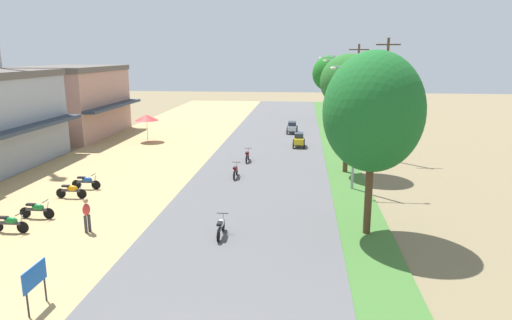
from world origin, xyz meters
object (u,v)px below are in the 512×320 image
at_px(parked_motorbike_second, 10,222).
at_px(car_sedan_silver, 292,127).
at_px(street_signboard, 35,279).
at_px(utility_pole_far, 385,97).
at_px(parked_motorbike_fourth, 71,190).
at_px(motorbike_ahead_third, 235,170).
at_px(parked_motorbike_third, 37,209).
at_px(utility_pole_near, 357,91).
at_px(car_hatchback_yellow, 299,139).
at_px(streetlamp_far, 333,89).
at_px(median_tree_third, 329,74).
at_px(median_tree_nearest, 373,112).
at_px(parked_motorbike_fifth, 86,181).
at_px(pedestrian_on_shoulder, 87,214).
at_px(motorbike_ahead_fourth, 247,155).
at_px(motorbike_ahead_second, 221,226).
at_px(streetlamp_near, 355,118).
at_px(median_tree_second, 349,82).
at_px(streetlamp_mid, 341,99).
at_px(vendor_umbrella, 147,118).

distance_m(parked_motorbike_second, car_sedan_silver, 30.88).
height_order(street_signboard, utility_pole_far, utility_pole_far).
xyz_separation_m(parked_motorbike_fourth, motorbike_ahead_third, (8.63, 5.36, 0.02)).
height_order(parked_motorbike_third, utility_pole_near, utility_pole_near).
relative_size(utility_pole_far, car_hatchback_yellow, 4.62).
bearing_deg(streetlamp_far, car_hatchback_yellow, -111.56).
height_order(street_signboard, median_tree_third, median_tree_third).
bearing_deg(car_sedan_silver, car_hatchback_yellow, -83.94).
distance_m(median_tree_nearest, car_hatchback_yellow, 20.45).
distance_m(parked_motorbike_second, median_tree_third, 41.67).
bearing_deg(median_tree_third, parked_motorbike_fourth, -116.01).
height_order(parked_motorbike_third, streetlamp_far, streetlamp_far).
bearing_deg(parked_motorbike_third, streetlamp_far, 59.86).
height_order(parked_motorbike_fifth, street_signboard, street_signboard).
xyz_separation_m(parked_motorbike_third, motorbike_ahead_third, (8.73, 8.65, 0.02)).
height_order(pedestrian_on_shoulder, motorbike_ahead_fourth, pedestrian_on_shoulder).
distance_m(parked_motorbike_second, motorbike_ahead_fourth, 17.77).
xyz_separation_m(median_tree_nearest, utility_pole_near, (1.93, 23.46, -0.97)).
xyz_separation_m(parked_motorbike_second, street_signboard, (4.87, -6.01, 0.55)).
bearing_deg(utility_pole_far, streetlamp_far, 104.45).
relative_size(parked_motorbike_third, parked_motorbike_fifth, 1.00).
xyz_separation_m(streetlamp_far, car_hatchback_yellow, (-3.38, -8.54, -3.81)).
xyz_separation_m(pedestrian_on_shoulder, motorbike_ahead_third, (5.41, 10.13, -0.39)).
bearing_deg(streetlamp_far, median_tree_third, 90.48).
height_order(median_tree_third, motorbike_ahead_second, median_tree_third).
bearing_deg(parked_motorbike_fifth, car_sedan_silver, 60.80).
height_order(street_signboard, utility_pole_near, utility_pole_near).
height_order(streetlamp_near, motorbike_ahead_fourth, streetlamp_near).
relative_size(median_tree_second, motorbike_ahead_second, 4.47).
bearing_deg(motorbike_ahead_second, utility_pole_far, 60.05).
bearing_deg(streetlamp_mid, median_tree_third, 90.21).
xyz_separation_m(pedestrian_on_shoulder, car_sedan_silver, (8.72, 27.94, -0.22)).
distance_m(median_tree_second, motorbike_ahead_fourth, 9.42).
bearing_deg(car_sedan_silver, utility_pole_far, -56.09).
height_order(utility_pole_near, motorbike_ahead_fourth, utility_pole_near).
bearing_deg(street_signboard, car_hatchback_yellow, 73.41).
xyz_separation_m(vendor_umbrella, motorbike_ahead_third, (10.04, -11.88, -1.73)).
xyz_separation_m(parked_motorbike_third, pedestrian_on_shoulder, (3.32, -1.48, 0.41)).
xyz_separation_m(vendor_umbrella, median_tree_second, (17.41, -9.55, 3.93)).
xyz_separation_m(parked_motorbike_fifth, utility_pole_far, (19.22, 10.50, 4.26)).
relative_size(street_signboard, utility_pole_far, 0.16).
bearing_deg(parked_motorbike_third, motorbike_ahead_second, -8.24).
bearing_deg(median_tree_second, motorbike_ahead_second, -117.99).
xyz_separation_m(median_tree_second, utility_pole_far, (3.22, 4.64, -1.42)).
relative_size(car_hatchback_yellow, car_sedan_silver, 0.89).
height_order(median_tree_nearest, streetlamp_mid, median_tree_nearest).
xyz_separation_m(parked_motorbike_fifth, motorbike_ahead_fourth, (8.85, 8.23, 0.02)).
distance_m(median_tree_second, motorbike_ahead_second, 15.10).
height_order(parked_motorbike_second, motorbike_ahead_fourth, motorbike_ahead_fourth).
relative_size(car_hatchback_yellow, motorbike_ahead_fourth, 1.11).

